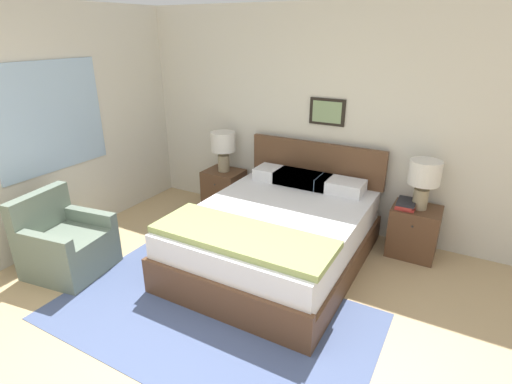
% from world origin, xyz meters
% --- Properties ---
extents(wall_back, '(7.33, 0.09, 2.60)m').
position_xyz_m(wall_back, '(0.00, 3.24, 1.30)').
color(wall_back, beige).
rests_on(wall_back, ground_plane).
extents(wall_left, '(0.08, 5.61, 2.60)m').
position_xyz_m(wall_left, '(-2.50, 1.60, 1.30)').
color(wall_left, beige).
rests_on(wall_left, ground_plane).
extents(area_rug_main, '(2.78, 1.62, 0.01)m').
position_xyz_m(area_rug_main, '(-0.17, 1.00, 0.00)').
color(area_rug_main, '#47567F').
rests_on(area_rug_main, ground_plane).
extents(bed, '(1.67, 2.16, 1.07)m').
position_xyz_m(bed, '(-0.07, 2.11, 0.33)').
color(bed, brown).
rests_on(bed, ground_plane).
extents(armchair, '(0.81, 0.79, 0.82)m').
position_xyz_m(armchair, '(-1.87, 0.91, 0.28)').
color(armchair, slate).
rests_on(armchair, ground_plane).
extents(nightstand_near_window, '(0.49, 0.44, 0.55)m').
position_xyz_m(nightstand_near_window, '(-1.30, 2.96, 0.28)').
color(nightstand_near_window, brown).
rests_on(nightstand_near_window, ground_plane).
extents(nightstand_by_door, '(0.49, 0.44, 0.55)m').
position_xyz_m(nightstand_by_door, '(1.16, 2.96, 0.28)').
color(nightstand_by_door, brown).
rests_on(nightstand_by_door, ground_plane).
extents(table_lamp_near_window, '(0.32, 0.32, 0.53)m').
position_xyz_m(table_lamp_near_window, '(-1.29, 2.96, 0.91)').
color(table_lamp_near_window, gray).
rests_on(table_lamp_near_window, nightstand_near_window).
extents(table_lamp_by_door, '(0.32, 0.32, 0.53)m').
position_xyz_m(table_lamp_by_door, '(1.17, 2.96, 0.91)').
color(table_lamp_by_door, gray).
rests_on(table_lamp_by_door, nightstand_by_door).
extents(book_thick_bottom, '(0.20, 0.24, 0.02)m').
position_xyz_m(book_thick_bottom, '(1.05, 2.91, 0.56)').
color(book_thick_bottom, '#B7332D').
rests_on(book_thick_bottom, nightstand_by_door).
extents(book_hardcover_middle, '(0.18, 0.28, 0.03)m').
position_xyz_m(book_hardcover_middle, '(1.05, 2.91, 0.59)').
color(book_hardcover_middle, '#B7332D').
rests_on(book_hardcover_middle, book_thick_bottom).
extents(book_novel_upper, '(0.19, 0.28, 0.03)m').
position_xyz_m(book_novel_upper, '(1.05, 2.91, 0.62)').
color(book_novel_upper, '#232328').
rests_on(book_novel_upper, book_hardcover_middle).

